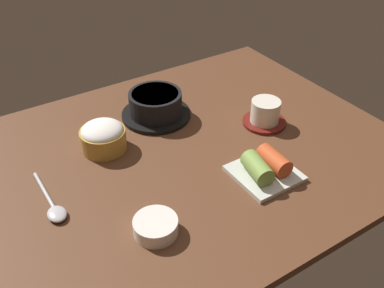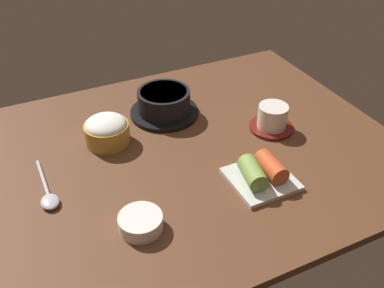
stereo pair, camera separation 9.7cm
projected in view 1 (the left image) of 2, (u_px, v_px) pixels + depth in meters
The scene contains 7 objects.
dining_table at pixel (180, 156), 100.37cm from camera, with size 100.00×76.00×2.00cm, color #56331E.
stone_pot at pixel (156, 105), 110.34cm from camera, with size 17.56×17.56×6.77cm.
rice_bowl at pixel (103, 136), 99.20cm from camera, with size 10.42×10.42×6.76cm.
tea_cup_with_saucer at pixel (265, 113), 107.83cm from camera, with size 10.78×10.78×6.45cm.
kimchi_plate at pixel (265, 168), 92.28cm from camera, with size 12.89×12.89×5.11cm.
side_bowl_near at pixel (156, 226), 79.56cm from camera, with size 8.30×8.30×2.99cm.
spoon at pixel (54, 207), 84.78cm from camera, with size 3.60×16.77×1.35cm.
Camera 1 is at (-40.37, -68.07, 62.85)cm, focal length 40.91 mm.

